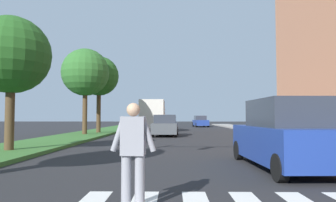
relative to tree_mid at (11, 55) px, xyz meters
name	(u,v)px	position (x,y,z in m)	size (l,w,h in m)	color
ground_plane	(182,133)	(7.40, 15.50, -3.95)	(140.00, 140.00, 0.00)	#262628
median_strip	(91,134)	(-0.25, 13.50, -3.88)	(3.64, 64.00, 0.15)	#386B2D
tree_mid	(11,55)	(0.00, 0.00, 0.00)	(3.14, 3.14, 5.40)	#4C3823
tree_far	(85,73)	(-0.22, 11.41, 0.94)	(3.65, 3.65, 6.59)	#4C3823
tree_distant	(99,76)	(0.22, 13.98, 0.97)	(3.37, 3.37, 6.50)	#4C3823
sidewalk_right	(278,134)	(15.27, 13.50, -3.88)	(3.00, 64.00, 0.15)	#9E9991
traffic_light_gantry	(55,0)	(3.67, -4.93, 0.39)	(8.31, 0.30, 6.00)	gold
pedestrian_performer	(133,150)	(5.91, -7.35, -3.02)	(0.75, 0.26, 1.69)	gray
suv_crossing	(286,136)	(9.76, -3.46, -3.02)	(2.12, 4.67, 1.97)	navy
sedan_midblock	(165,126)	(5.98, 11.50, -3.19)	(2.03, 4.39, 1.62)	#474C51
sedan_distant	(160,122)	(4.96, 24.95, -3.16)	(1.84, 4.50, 1.71)	black
sedan_far_horizon	(200,122)	(10.60, 33.27, -3.19)	(2.13, 4.66, 1.64)	navy
truck_box_delivery	(153,115)	(4.53, 19.25, -2.32)	(2.40, 6.20, 3.10)	silver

